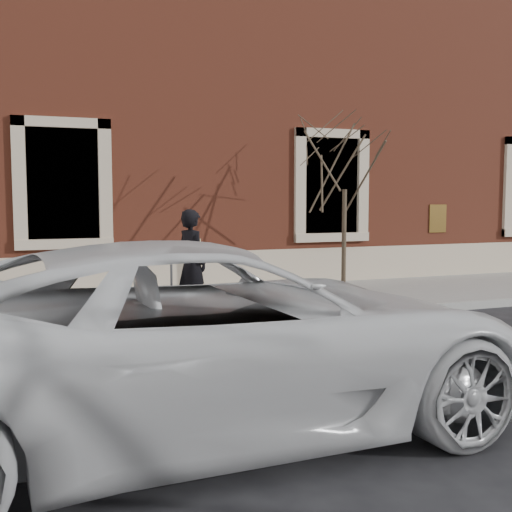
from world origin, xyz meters
name	(u,v)px	position (x,y,z in m)	size (l,w,h in m)	color
ground	(269,324)	(0.00, 0.00, 0.00)	(120.00, 120.00, 0.00)	#28282B
sidewalk_near	(235,304)	(0.00, 1.75, 0.07)	(40.00, 3.50, 0.15)	gray
curb_near	(270,320)	(0.00, -0.05, 0.07)	(40.00, 0.12, 0.15)	#9E9E99
parking_stripes	(330,353)	(0.00, -2.20, 0.00)	(28.00, 4.40, 0.01)	silver
building_civic	(162,129)	(0.00, 7.74, 4.00)	(40.00, 8.62, 8.00)	brown
man	(192,261)	(-1.13, 0.72, 1.04)	(0.65, 0.43, 1.78)	black
parking_meter	(171,265)	(-1.54, 0.54, 1.01)	(0.11, 0.09, 1.24)	#595B60
tree_grate	(343,296)	(2.16, 1.34, 0.17)	(1.20, 1.20, 0.03)	#392312
sapling	(345,160)	(2.16, 1.34, 2.87)	(2.33, 2.33, 3.88)	#4A3B2D
white_truck	(208,337)	(-2.40, -4.40, 0.87)	(2.89, 6.27, 1.74)	silver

